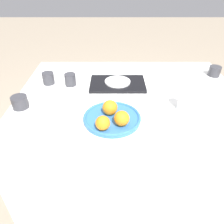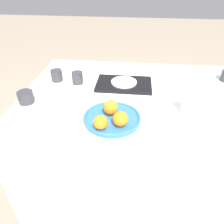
# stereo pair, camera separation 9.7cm
# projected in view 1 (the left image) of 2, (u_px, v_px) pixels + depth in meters

# --- Properties ---
(ground_plane) EXTENTS (12.00, 12.00, 0.00)m
(ground_plane) POSITION_uv_depth(u_px,v_px,m) (125.00, 171.00, 1.76)
(ground_plane) COLOR gray
(table) EXTENTS (1.36, 1.00, 0.72)m
(table) POSITION_uv_depth(u_px,v_px,m) (127.00, 137.00, 1.56)
(table) COLOR white
(table) RESTS_ON ground_plane
(fruit_platter) EXTENTS (0.29, 0.29, 0.03)m
(fruit_platter) POSITION_uv_depth(u_px,v_px,m) (112.00, 118.00, 1.11)
(fruit_platter) COLOR #336BAD
(fruit_platter) RESTS_ON table
(orange_0) EXTENTS (0.08, 0.08, 0.08)m
(orange_0) POSITION_uv_depth(u_px,v_px,m) (122.00, 118.00, 1.03)
(orange_0) COLOR orange
(orange_0) RESTS_ON fruit_platter
(orange_1) EXTENTS (0.08, 0.08, 0.08)m
(orange_1) POSITION_uv_depth(u_px,v_px,m) (110.00, 108.00, 1.11)
(orange_1) COLOR orange
(orange_1) RESTS_ON fruit_platter
(orange_2) EXTENTS (0.07, 0.07, 0.07)m
(orange_2) POSITION_uv_depth(u_px,v_px,m) (103.00, 123.00, 1.01)
(orange_2) COLOR orange
(orange_2) RESTS_ON fruit_platter
(water_glass) EXTENTS (0.07, 0.07, 0.11)m
(water_glass) POSITION_uv_depth(u_px,v_px,m) (184.00, 100.00, 1.17)
(water_glass) COLOR silver
(water_glass) RESTS_ON table
(serving_tray) EXTENTS (0.36, 0.23, 0.02)m
(serving_tray) POSITION_uv_depth(u_px,v_px,m) (117.00, 84.00, 1.43)
(serving_tray) COLOR black
(serving_tray) RESTS_ON table
(side_plate) EXTENTS (0.17, 0.17, 0.01)m
(side_plate) POSITION_uv_depth(u_px,v_px,m) (118.00, 82.00, 1.42)
(side_plate) COLOR white
(side_plate) RESTS_ON serving_tray
(cup_0) EXTENTS (0.08, 0.08, 0.07)m
(cup_0) POSITION_uv_depth(u_px,v_px,m) (215.00, 71.00, 1.53)
(cup_0) COLOR #333338
(cup_0) RESTS_ON table
(cup_1) EXTENTS (0.08, 0.08, 0.08)m
(cup_1) POSITION_uv_depth(u_px,v_px,m) (48.00, 78.00, 1.43)
(cup_1) COLOR #333338
(cup_1) RESTS_ON table
(cup_2) EXTENTS (0.07, 0.07, 0.08)m
(cup_2) POSITION_uv_depth(u_px,v_px,m) (70.00, 80.00, 1.41)
(cup_2) COLOR #333338
(cup_2) RESTS_ON table
(cup_3) EXTENTS (0.09, 0.09, 0.07)m
(cup_3) POSITION_uv_depth(u_px,v_px,m) (20.00, 102.00, 1.19)
(cup_3) COLOR #333338
(cup_3) RESTS_ON table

